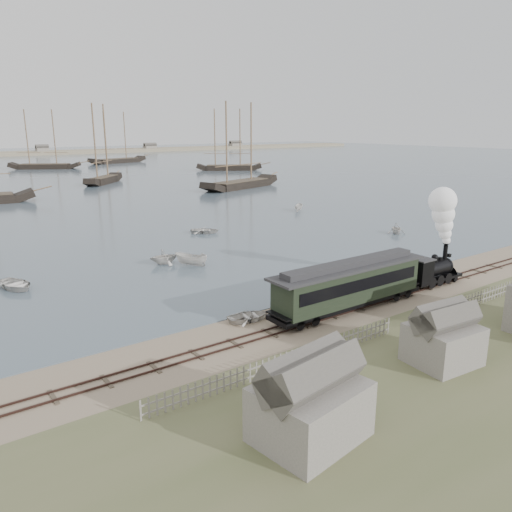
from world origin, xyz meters
TOP-DOWN VIEW (x-y plane):
  - ground at (0.00, 0.00)m, footprint 600.00×600.00m
  - rail_track at (0.00, -2.00)m, footprint 120.00×1.80m
  - picket_fence_west at (-6.50, -7.00)m, footprint 19.00×0.10m
  - picket_fence_east at (12.50, -7.50)m, footprint 15.00×0.10m
  - shed_left at (-10.00, -13.00)m, footprint 5.00×4.00m
  - shed_mid at (2.00, -12.00)m, footprint 4.00×3.50m
  - locomotive at (16.11, -2.00)m, footprint 7.02×2.62m
  - passenger_coach at (4.00, -2.00)m, footprint 14.94×2.88m
  - beached_dinghy at (-3.77, 0.89)m, footprint 2.94×3.77m
  - rowboat_0 at (-16.80, 19.47)m, footprint 5.20×4.39m
  - rowboat_1 at (-2.02, 19.35)m, footprint 2.96×3.36m
  - rowboat_2 at (-0.05, 16.98)m, footprint 3.68×3.35m
  - rowboat_3 at (9.49, 30.53)m, footprint 4.58×4.82m
  - rowboat_4 at (30.75, 14.81)m, footprint 3.67×3.55m
  - rowboat_5 at (32.07, 37.04)m, footprint 2.87×3.19m
  - schooner_3 at (19.42, 99.38)m, footprint 14.37×14.99m
  - schooner_4 at (42.76, 70.76)m, footprint 24.78×12.75m
  - schooner_5 at (66.91, 113.37)m, footprint 20.77×15.89m
  - schooner_8 at (18.43, 155.37)m, footprint 22.97×16.18m
  - schooner_9 at (49.16, 167.96)m, footprint 25.18×11.84m

SIDE VIEW (x-z plane):
  - ground at x=0.00m, z-range 0.00..0.00m
  - picket_fence_west at x=-6.50m, z-range -0.60..0.60m
  - picket_fence_east at x=12.50m, z-range -0.60..0.60m
  - shed_left at x=-10.00m, z-range -2.05..2.05m
  - shed_mid at x=2.00m, z-range -1.80..1.80m
  - rail_track at x=0.00m, z-range -0.04..0.12m
  - beached_dinghy at x=-3.77m, z-range 0.00..0.71m
  - rowboat_3 at x=9.49m, z-range 0.06..0.87m
  - rowboat_0 at x=-16.80m, z-range 0.06..0.98m
  - rowboat_5 at x=32.07m, z-range 0.06..1.27m
  - rowboat_2 at x=-0.05m, z-range 0.06..1.46m
  - rowboat_4 at x=30.75m, z-range 0.06..1.54m
  - rowboat_1 at x=-2.02m, z-range 0.06..1.74m
  - passenger_coach at x=4.00m, z-range 0.47..4.10m
  - locomotive at x=16.11m, z-range -0.33..8.43m
  - schooner_3 at x=19.42m, z-range 0.06..20.06m
  - schooner_4 at x=42.76m, z-range 0.06..20.06m
  - schooner_5 at x=66.91m, z-range 0.06..20.06m
  - schooner_8 at x=18.43m, z-range 0.06..20.06m
  - schooner_9 at x=49.16m, z-range 0.06..20.06m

